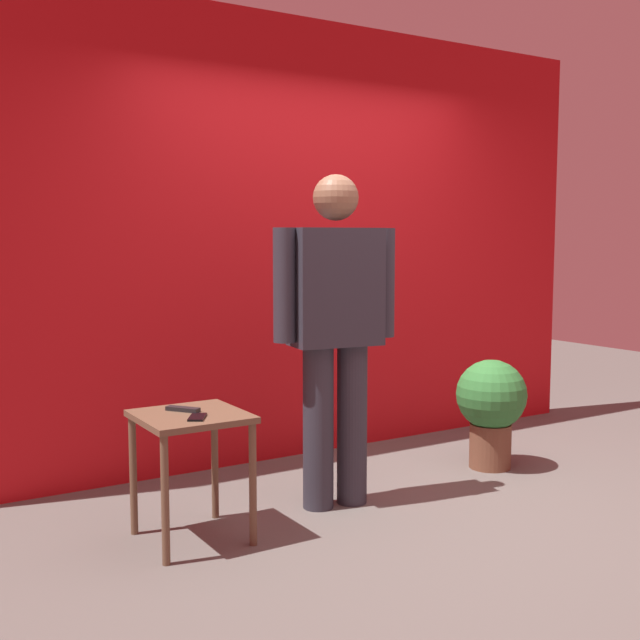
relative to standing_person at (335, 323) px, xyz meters
The scene contains 7 objects.
ground_plane 1.18m from the standing_person, 45.66° to the right, with size 12.00×12.00×0.00m, color #59544F.
back_wall_red 1.19m from the standing_person, 66.54° to the left, with size 4.59×0.12×2.85m, color red.
standing_person is the anchor object (origin of this frame).
side_table 0.98m from the standing_person, behind, with size 0.49×0.49×0.62m.
cell_phone 0.95m from the standing_person, 169.25° to the right, with size 0.07×0.14×0.01m, color black.
tv_remote 0.94m from the standing_person, behind, with size 0.04×0.17×0.02m, color black.
potted_plant 1.35m from the standing_person, ahead, with size 0.44×0.44×0.69m.
Camera 1 is at (-2.70, -3.03, 1.44)m, focal length 44.17 mm.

